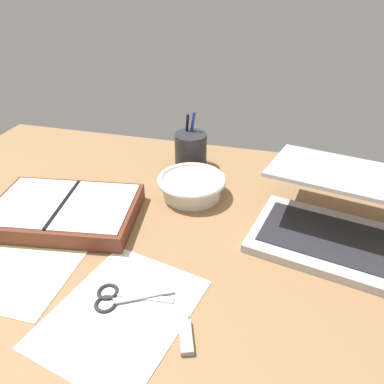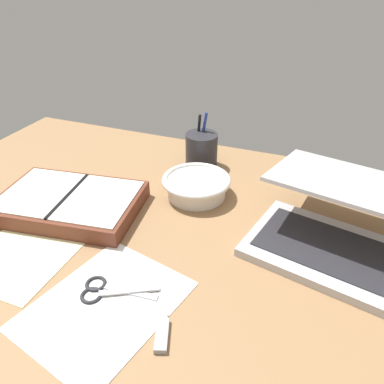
{
  "view_description": "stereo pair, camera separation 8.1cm",
  "coord_description": "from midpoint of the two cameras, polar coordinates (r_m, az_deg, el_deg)",
  "views": [
    {
      "loc": [
        20.77,
        -55.84,
        52.49
      ],
      "look_at": [
        3.54,
        10.82,
        9.0
      ],
      "focal_mm": 35.0,
      "sensor_mm": 36.0,
      "label": 1
    },
    {
      "loc": [
        28.51,
        -53.34,
        52.49
      ],
      "look_at": [
        3.54,
        10.82,
        9.0
      ],
      "focal_mm": 35.0,
      "sensor_mm": 36.0,
      "label": 2
    }
  ],
  "objects": [
    {
      "name": "paper_sheet_beside_planner",
      "position": [
        0.81,
        -26.89,
        -10.32
      ],
      "size": [
        19.49,
        22.05,
        0.16
      ],
      "primitive_type": "cube",
      "rotation": [
        0.0,
        0.0,
        -0.0
      ],
      "color": "#F4EFB2",
      "rests_on": "desk_top"
    },
    {
      "name": "planner",
      "position": [
        0.9,
        -21.29,
        -2.79
      ],
      "size": [
        34.39,
        25.32,
        4.37
      ],
      "rotation": [
        0.0,
        0.0,
        0.14
      ],
      "color": "brown",
      "rests_on": "desk_top"
    },
    {
      "name": "pen_cup",
      "position": [
        1.05,
        -2.45,
        6.41
      ],
      "size": [
        8.88,
        8.88,
        14.89
      ],
      "color": "#28282D",
      "rests_on": "desk_top"
    },
    {
      "name": "desk_top",
      "position": [
        0.79,
        -7.51,
        -8.75
      ],
      "size": [
        140.0,
        100.0,
        2.0
      ],
      "primitive_type": "cube",
      "color": "#936D47",
      "rests_on": "ground"
    },
    {
      "name": "paper_sheet_front",
      "position": [
        0.67,
        -14.3,
        -17.51
      ],
      "size": [
        26.44,
        30.49,
        0.16
      ],
      "primitive_type": "cube",
      "rotation": [
        0.0,
        0.0,
        -0.23
      ],
      "color": "white",
      "rests_on": "desk_top"
    },
    {
      "name": "scissors",
      "position": [
        0.69,
        -14.85,
        -15.42
      ],
      "size": [
        13.9,
        8.22,
        0.8
      ],
      "rotation": [
        0.0,
        0.0,
        0.29
      ],
      "color": "#B7B7BC",
      "rests_on": "desk_top"
    },
    {
      "name": "laptop",
      "position": [
        0.81,
        18.74,
        -3.84
      ],
      "size": [
        37.45,
        36.07,
        13.64
      ],
      "rotation": [
        0.0,
        0.0,
        -0.22
      ],
      "color": "#B7B7BC",
      "rests_on": "desk_top"
    },
    {
      "name": "bowl",
      "position": [
        0.92,
        -2.59,
        0.96
      ],
      "size": [
        16.9,
        16.9,
        5.06
      ],
      "color": "silver",
      "rests_on": "desk_top"
    },
    {
      "name": "usb_drive",
      "position": [
        0.62,
        -4.97,
        -21.17
      ],
      "size": [
        3.95,
        7.32,
        1.0
      ],
      "rotation": [
        0.0,
        0.0,
        0.35
      ],
      "color": "#99999E",
      "rests_on": "desk_top"
    }
  ]
}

